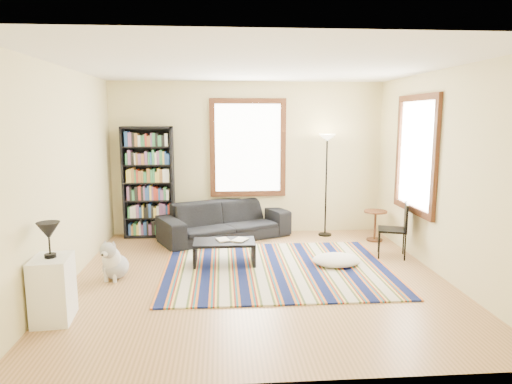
{
  "coord_description": "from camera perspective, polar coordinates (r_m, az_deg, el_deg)",
  "views": [
    {
      "loc": [
        -0.49,
        -5.93,
        2.16
      ],
      "look_at": [
        0.0,
        0.5,
        1.1
      ],
      "focal_mm": 32.0,
      "sensor_mm": 36.0,
      "label": 1
    }
  ],
  "objects": [
    {
      "name": "floor",
      "position": [
        6.35,
        0.35,
        -11.04
      ],
      "size": [
        5.0,
        5.0,
        0.1
      ],
      "primitive_type": "cube",
      "color": "tan",
      "rests_on": "ground"
    },
    {
      "name": "ceiling",
      "position": [
        5.99,
        0.38,
        15.95
      ],
      "size": [
        5.0,
        5.0,
        0.1
      ],
      "primitive_type": "cube",
      "color": "white",
      "rests_on": "floor"
    },
    {
      "name": "wall_back",
      "position": [
        8.53,
        -1.05,
        4.22
      ],
      "size": [
        5.0,
        0.1,
        2.8
      ],
      "primitive_type": "cube",
      "color": "beige",
      "rests_on": "floor"
    },
    {
      "name": "wall_front",
      "position": [
        3.5,
        3.8,
        -3.24
      ],
      "size": [
        5.0,
        0.1,
        2.8
      ],
      "primitive_type": "cube",
      "color": "beige",
      "rests_on": "floor"
    },
    {
      "name": "wall_left",
      "position": [
        6.32,
        -23.35,
        1.66
      ],
      "size": [
        0.1,
        5.0,
        2.8
      ],
      "primitive_type": "cube",
      "color": "beige",
      "rests_on": "floor"
    },
    {
      "name": "wall_right",
      "position": [
        6.71,
        22.65,
        2.11
      ],
      "size": [
        0.1,
        5.0,
        2.8
      ],
      "primitive_type": "cube",
      "color": "beige",
      "rests_on": "floor"
    },
    {
      "name": "window_back",
      "position": [
        8.43,
        -1.02,
        5.53
      ],
      "size": [
        1.2,
        0.06,
        1.6
      ],
      "primitive_type": "cube",
      "color": "white",
      "rests_on": "wall_back"
    },
    {
      "name": "window_right",
      "position": [
        7.37,
        19.39,
        4.45
      ],
      "size": [
        0.06,
        1.2,
        1.6
      ],
      "primitive_type": "cube",
      "color": "white",
      "rests_on": "wall_right"
    },
    {
      "name": "rug",
      "position": [
        6.64,
        2.6,
        -9.57
      ],
      "size": [
        3.21,
        2.57,
        0.02
      ],
      "primitive_type": "cube",
      "color": "#0D1541",
      "rests_on": "floor"
    },
    {
      "name": "sofa",
      "position": [
        8.19,
        -3.92,
        -3.58
      ],
      "size": [
        1.77,
        2.45,
        0.67
      ],
      "primitive_type": "imported",
      "rotation": [
        0.0,
        0.0,
        0.44
      ],
      "color": "black",
      "rests_on": "floor"
    },
    {
      "name": "bookshelf",
      "position": [
        8.43,
        -13.28,
        1.18
      ],
      "size": [
        0.9,
        0.3,
        2.0
      ],
      "primitive_type": "cube",
      "color": "black",
      "rests_on": "floor"
    },
    {
      "name": "coffee_table",
      "position": [
        6.81,
        -3.97,
        -7.58
      ],
      "size": [
        0.93,
        0.56,
        0.36
      ],
      "primitive_type": "cube",
      "rotation": [
        0.0,
        0.0,
        -0.07
      ],
      "color": "black",
      "rests_on": "floor"
    },
    {
      "name": "book_a",
      "position": [
        6.76,
        -4.84,
        -6.05
      ],
      "size": [
        0.27,
        0.23,
        0.02
      ],
      "primitive_type": "imported",
      "rotation": [
        0.0,
        0.0,
        0.32
      ],
      "color": "beige",
      "rests_on": "coffee_table"
    },
    {
      "name": "book_b",
      "position": [
        6.81,
        -2.73,
        -5.92
      ],
      "size": [
        0.29,
        0.31,
        0.02
      ],
      "primitive_type": "imported",
      "rotation": [
        0.0,
        0.0,
        -0.52
      ],
      "color": "beige",
      "rests_on": "coffee_table"
    },
    {
      "name": "floor_cushion",
      "position": [
        6.87,
        10.02,
        -8.37
      ],
      "size": [
        0.86,
        0.76,
        0.18
      ],
      "primitive_type": "ellipsoid",
      "rotation": [
        0.0,
        0.0,
        -0.38
      ],
      "color": "silver",
      "rests_on": "floor"
    },
    {
      "name": "floor_lamp",
      "position": [
        8.39,
        8.75,
        0.8
      ],
      "size": [
        0.3,
        0.3,
        1.86
      ],
      "primitive_type": null,
      "rotation": [
        0.0,
        0.0,
        -0.0
      ],
      "color": "black",
      "rests_on": "floor"
    },
    {
      "name": "side_table",
      "position": [
        8.33,
        14.66,
        -4.09
      ],
      "size": [
        0.51,
        0.51,
        0.54
      ],
      "primitive_type": "cylinder",
      "rotation": [
        0.0,
        0.0,
        0.33
      ],
      "color": "#4D2713",
      "rests_on": "floor"
    },
    {
      "name": "folding_chair",
      "position": [
        7.42,
        16.66,
        -4.54
      ],
      "size": [
        0.52,
        0.51,
        0.86
      ],
      "primitive_type": "cube",
      "rotation": [
        0.0,
        0.0,
        -0.32
      ],
      "color": "black",
      "rests_on": "floor"
    },
    {
      "name": "white_cabinet",
      "position": [
        5.42,
        -24.05,
        -11.02
      ],
      "size": [
        0.42,
        0.53,
        0.7
      ],
      "primitive_type": "cube",
      "rotation": [
        0.0,
        0.0,
        0.09
      ],
      "color": "white",
      "rests_on": "floor"
    },
    {
      "name": "table_lamp",
      "position": [
        5.26,
        -24.44,
        -5.49
      ],
      "size": [
        0.26,
        0.26,
        0.38
      ],
      "primitive_type": null,
      "rotation": [
        0.0,
        0.0,
        -0.08
      ],
      "color": "black",
      "rests_on": "white_cabinet"
    },
    {
      "name": "dog",
      "position": [
        6.5,
        -17.17,
        -7.99
      ],
      "size": [
        0.51,
        0.62,
        0.54
      ],
      "primitive_type": null,
      "rotation": [
        0.0,
        0.0,
        -0.26
      ],
      "color": "silver",
      "rests_on": "floor"
    }
  ]
}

